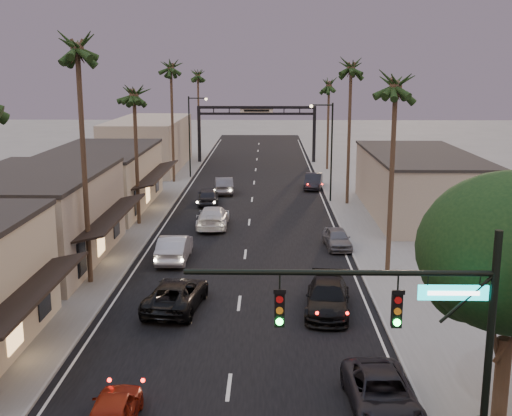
{
  "coord_description": "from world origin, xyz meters",
  "views": [
    {
      "loc": [
        1.46,
        -12.55,
        12.0
      ],
      "look_at": [
        0.65,
        30.89,
        2.5
      ],
      "focal_mm": 45.0,
      "sensor_mm": 36.0,
      "label": 1
    }
  ],
  "objects_px": {
    "palm_lc": "(134,89)",
    "palm_rb": "(351,63)",
    "palm_rc": "(329,81)",
    "oncoming_red": "(113,411)",
    "streetlight_right": "(329,144)",
    "oncoming_silver": "(174,248)",
    "traffic_signal": "(421,326)",
    "streetlight_left": "(192,130)",
    "oncoming_pickup": "(176,294)",
    "curbside_black": "(328,298)",
    "palm_ra": "(396,78)",
    "palm_ld": "(171,64)",
    "arch": "(257,120)",
    "curbside_near": "(382,394)",
    "palm_far": "(198,72)",
    "palm_lb": "(77,41)"
  },
  "relations": [
    {
      "from": "palm_lc",
      "to": "oncoming_silver",
      "type": "bearing_deg",
      "value": -66.26
    },
    {
      "from": "palm_lc",
      "to": "palm_ld",
      "type": "distance_m",
      "value": 19.1
    },
    {
      "from": "curbside_near",
      "to": "arch",
      "type": "bearing_deg",
      "value": 92.8
    },
    {
      "from": "palm_far",
      "to": "oncoming_silver",
      "type": "height_order",
      "value": "palm_far"
    },
    {
      "from": "palm_far",
      "to": "oncoming_silver",
      "type": "distance_m",
      "value": 52.65
    },
    {
      "from": "palm_rb",
      "to": "palm_far",
      "type": "relative_size",
      "value": 1.08
    },
    {
      "from": "palm_ld",
      "to": "curbside_near",
      "type": "relative_size",
      "value": 2.82
    },
    {
      "from": "palm_rc",
      "to": "traffic_signal",
      "type": "bearing_deg",
      "value": -92.78
    },
    {
      "from": "arch",
      "to": "curbside_near",
      "type": "relative_size",
      "value": 3.02
    },
    {
      "from": "streetlight_left",
      "to": "palm_ra",
      "type": "bearing_deg",
      "value": -65.46
    },
    {
      "from": "palm_far",
      "to": "streetlight_left",
      "type": "bearing_deg",
      "value": -86.05
    },
    {
      "from": "palm_rc",
      "to": "oncoming_silver",
      "type": "bearing_deg",
      "value": -109.22
    },
    {
      "from": "streetlight_right",
      "to": "oncoming_silver",
      "type": "xyz_separation_m",
      "value": [
        -11.37,
        -18.43,
        -4.49
      ]
    },
    {
      "from": "oncoming_red",
      "to": "palm_ra",
      "type": "bearing_deg",
      "value": -128.05
    },
    {
      "from": "arch",
      "to": "streetlight_right",
      "type": "bearing_deg",
      "value": -74.53
    },
    {
      "from": "palm_rc",
      "to": "palm_ra",
      "type": "bearing_deg",
      "value": -90.0
    },
    {
      "from": "streetlight_left",
      "to": "oncoming_silver",
      "type": "bearing_deg",
      "value": -85.51
    },
    {
      "from": "arch",
      "to": "curbside_black",
      "type": "xyz_separation_m",
      "value": [
        4.48,
        -52.17,
        -4.77
      ]
    },
    {
      "from": "palm_rc",
      "to": "oncoming_silver",
      "type": "height_order",
      "value": "palm_rc"
    },
    {
      "from": "oncoming_pickup",
      "to": "curbside_black",
      "type": "xyz_separation_m",
      "value": [
        7.65,
        -0.4,
        0.01
      ]
    },
    {
      "from": "palm_lc",
      "to": "oncoming_pickup",
      "type": "bearing_deg",
      "value": -73.01
    },
    {
      "from": "traffic_signal",
      "to": "oncoming_silver",
      "type": "height_order",
      "value": "traffic_signal"
    },
    {
      "from": "palm_lc",
      "to": "palm_rb",
      "type": "distance_m",
      "value": 19.07
    },
    {
      "from": "palm_far",
      "to": "curbside_near",
      "type": "distance_m",
      "value": 71.86
    },
    {
      "from": "palm_ra",
      "to": "palm_lc",
      "type": "bearing_deg",
      "value": 145.1
    },
    {
      "from": "palm_rc",
      "to": "streetlight_left",
      "type": "bearing_deg",
      "value": -158.86
    },
    {
      "from": "palm_rc",
      "to": "arch",
      "type": "bearing_deg",
      "value": 145.11
    },
    {
      "from": "oncoming_silver",
      "to": "curbside_near",
      "type": "bearing_deg",
      "value": 118.95
    },
    {
      "from": "streetlight_left",
      "to": "oncoming_red",
      "type": "distance_m",
      "value": 51.31
    },
    {
      "from": "palm_lb",
      "to": "palm_lc",
      "type": "xyz_separation_m",
      "value": [
        0.0,
        14.0,
        -2.92
      ]
    },
    {
      "from": "traffic_signal",
      "to": "oncoming_pickup",
      "type": "relative_size",
      "value": 1.57
    },
    {
      "from": "streetlight_right",
      "to": "oncoming_silver",
      "type": "distance_m",
      "value": 22.12
    },
    {
      "from": "palm_rc",
      "to": "oncoming_red",
      "type": "relative_size",
      "value": 3.08
    },
    {
      "from": "curbside_black",
      "to": "oncoming_red",
      "type": "bearing_deg",
      "value": -120.84
    },
    {
      "from": "palm_lc",
      "to": "palm_rc",
      "type": "xyz_separation_m",
      "value": [
        17.2,
        28.0,
        0.0
      ]
    },
    {
      "from": "arch",
      "to": "oncoming_silver",
      "type": "bearing_deg",
      "value": -95.85
    },
    {
      "from": "palm_ra",
      "to": "arch",
      "type": "bearing_deg",
      "value": 100.59
    },
    {
      "from": "palm_ld",
      "to": "curbside_black",
      "type": "height_order",
      "value": "palm_ld"
    },
    {
      "from": "streetlight_right",
      "to": "palm_rc",
      "type": "distance_m",
      "value": 19.75
    },
    {
      "from": "palm_ld",
      "to": "oncoming_red",
      "type": "bearing_deg",
      "value": -84.2
    },
    {
      "from": "arch",
      "to": "palm_lc",
      "type": "relative_size",
      "value": 1.25
    },
    {
      "from": "palm_lb",
      "to": "palm_ld",
      "type": "xyz_separation_m",
      "value": [
        0.0,
        33.0,
        -0.97
      ]
    },
    {
      "from": "palm_rb",
      "to": "palm_rc",
      "type": "height_order",
      "value": "palm_rb"
    },
    {
      "from": "curbside_near",
      "to": "curbside_black",
      "type": "height_order",
      "value": "curbside_black"
    },
    {
      "from": "traffic_signal",
      "to": "palm_ld",
      "type": "xyz_separation_m",
      "value": [
        -14.29,
        51.0,
        7.33
      ]
    },
    {
      "from": "oncoming_silver",
      "to": "curbside_near",
      "type": "relative_size",
      "value": 1.01
    },
    {
      "from": "streetlight_right",
      "to": "streetlight_left",
      "type": "height_order",
      "value": "same"
    },
    {
      "from": "palm_far",
      "to": "oncoming_silver",
      "type": "relative_size",
      "value": 2.6
    },
    {
      "from": "traffic_signal",
      "to": "streetlight_left",
      "type": "bearing_deg",
      "value": 103.14
    },
    {
      "from": "oncoming_red",
      "to": "curbside_black",
      "type": "height_order",
      "value": "curbside_black"
    }
  ]
}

